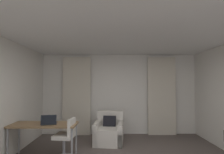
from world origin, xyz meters
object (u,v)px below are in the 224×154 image
object	(u,v)px
desk	(44,127)
desk_chair	(66,141)
laptop	(49,122)
armchair	(109,132)

from	to	relation	value
desk	desk_chair	size ratio (longest dim) A/B	1.64
desk_chair	laptop	xyz separation A→B (m)	(-0.38, 0.02, 0.40)
desk	desk_chair	xyz separation A→B (m)	(0.51, -0.10, -0.29)
laptop	armchair	bearing A→B (deg)	38.64
desk_chair	desk	bearing A→B (deg)	169.00
armchair	desk_chair	distance (m)	1.42
armchair	desk_chair	size ratio (longest dim) A/B	1.04
armchair	desk	xyz separation A→B (m)	(-1.45, -0.97, 0.39)
desk	laptop	distance (m)	0.19
armchair	laptop	bearing A→B (deg)	-141.36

